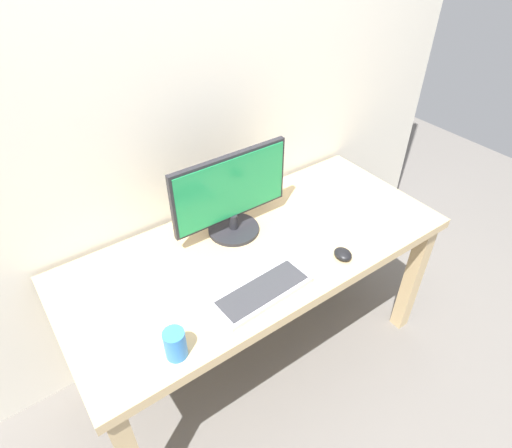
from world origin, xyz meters
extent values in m
plane|color=slate|center=(0.00, 0.00, 0.00)|extent=(6.00, 6.00, 0.00)
cube|color=silver|center=(0.00, 0.40, 1.50)|extent=(2.93, 0.04, 3.00)
cube|color=tan|center=(0.00, 0.00, 0.71)|extent=(1.61, 0.71, 0.04)
cube|color=tan|center=(0.75, -0.30, 0.34)|extent=(0.07, 0.07, 0.69)
cube|color=tan|center=(-0.75, 0.30, 0.34)|extent=(0.07, 0.07, 0.69)
cube|color=tan|center=(0.75, 0.30, 0.34)|extent=(0.07, 0.07, 0.69)
cylinder|color=#232328|center=(-0.02, 0.14, 0.74)|extent=(0.22, 0.22, 0.02)
cylinder|color=#232328|center=(-0.02, 0.14, 0.78)|extent=(0.04, 0.04, 0.07)
cube|color=#232328|center=(-0.02, 0.15, 0.95)|extent=(0.52, 0.02, 0.29)
cube|color=#1E8C4C|center=(-0.02, 0.14, 0.95)|extent=(0.50, 0.01, 0.27)
cube|color=silver|center=(-0.14, -0.22, 0.74)|extent=(0.38, 0.16, 0.02)
cube|color=#333338|center=(-0.14, -0.22, 0.75)|extent=(0.35, 0.14, 0.00)
ellipsoid|color=black|center=(0.24, -0.25, 0.75)|extent=(0.07, 0.09, 0.03)
cylinder|color=#337FD8|center=(-0.51, -0.27, 0.78)|extent=(0.07, 0.07, 0.11)
camera|label=1|loc=(-0.77, -1.07, 1.90)|focal=30.09mm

